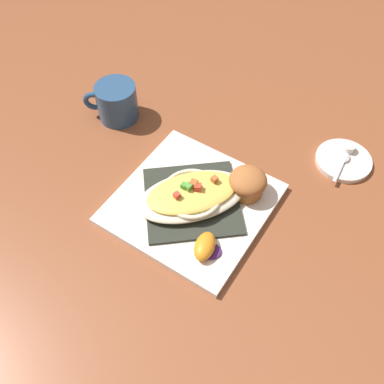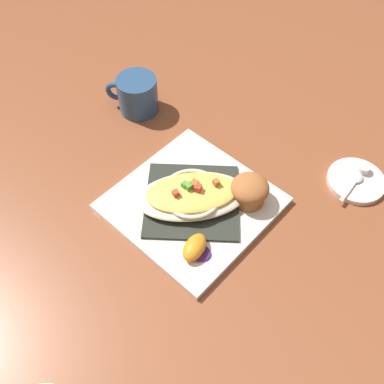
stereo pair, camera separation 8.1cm
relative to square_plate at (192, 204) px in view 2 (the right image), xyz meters
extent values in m
plane|color=brown|center=(0.00, 0.00, -0.01)|extent=(2.60, 2.60, 0.00)
cube|color=white|center=(0.00, 0.00, 0.00)|extent=(0.33, 0.33, 0.01)
cube|color=#2C3028|center=(0.00, 0.00, 0.01)|extent=(0.24, 0.23, 0.01)
ellipsoid|color=beige|center=(0.00, 0.00, 0.02)|extent=(0.23, 0.22, 0.02)
torus|color=beige|center=(0.00, 0.00, 0.03)|extent=(0.16, 0.16, 0.01)
ellipsoid|color=#EDC653|center=(0.00, 0.00, 0.04)|extent=(0.19, 0.18, 0.02)
cube|color=#B1602A|center=(0.00, -0.01, 0.05)|extent=(0.01, 0.01, 0.01)
cube|color=green|center=(0.01, 0.00, 0.05)|extent=(0.01, 0.01, 0.01)
cube|color=#B7602C|center=(-0.03, -0.03, 0.05)|extent=(0.01, 0.01, 0.01)
cube|color=#53A23C|center=(0.01, 0.00, 0.05)|extent=(0.02, 0.02, 0.01)
cube|color=#C93D2B|center=(-0.01, -0.01, 0.05)|extent=(0.01, 0.01, 0.01)
cube|color=#469735|center=(0.02, 0.00, 0.05)|extent=(0.01, 0.01, 0.01)
cube|color=#D4412F|center=(0.02, 0.02, 0.05)|extent=(0.01, 0.01, 0.01)
cylinder|color=#A7632D|center=(-0.09, -0.06, 0.02)|extent=(0.06, 0.06, 0.03)
ellipsoid|color=#A86131|center=(-0.09, -0.06, 0.04)|extent=(0.07, 0.07, 0.04)
ellipsoid|color=#4C0F23|center=(-0.09, -0.06, 0.05)|extent=(0.03, 0.03, 0.01)
ellipsoid|color=#482167|center=(-0.06, 0.09, 0.01)|extent=(0.05, 0.04, 0.01)
ellipsoid|color=orange|center=(-0.06, 0.09, 0.02)|extent=(0.04, 0.06, 0.03)
cylinder|color=navy|center=(0.24, -0.18, 0.03)|extent=(0.09, 0.09, 0.08)
torus|color=navy|center=(0.29, -0.16, 0.04)|extent=(0.05, 0.03, 0.05)
cylinder|color=#4C2D14|center=(0.24, -0.18, 0.01)|extent=(0.08, 0.08, 0.03)
cylinder|color=white|center=(-0.25, -0.21, 0.00)|extent=(0.11, 0.11, 0.01)
ellipsoid|color=silver|center=(-0.25, -0.21, 0.01)|extent=(0.03, 0.03, 0.01)
cube|color=silver|center=(-0.25, -0.17, 0.01)|extent=(0.02, 0.06, 0.00)
cylinder|color=white|center=(-0.26, -0.24, 0.01)|extent=(0.02, 0.02, 0.02)
camera|label=1|loc=(-0.17, 0.45, 0.68)|focal=41.10mm
camera|label=2|loc=(-0.24, 0.42, 0.68)|focal=41.10mm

